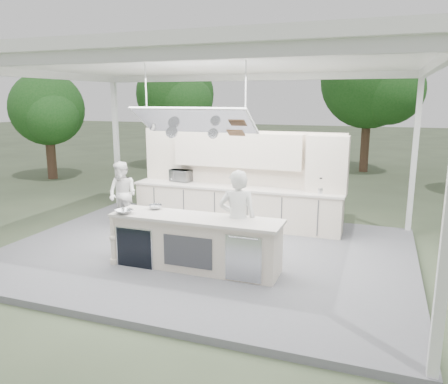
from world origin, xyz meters
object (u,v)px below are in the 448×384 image
at_px(demo_island, 195,242).
at_px(head_chef, 238,220).
at_px(back_counter, 235,206).
at_px(sous_chef, 123,194).

relative_size(demo_island, head_chef, 1.73).
xyz_separation_m(back_counter, sous_chef, (-2.49, -0.95, 0.30)).
relative_size(back_counter, sous_chef, 3.29).
height_order(back_counter, sous_chef, sous_chef).
bearing_deg(back_counter, sous_chef, -159.07).
height_order(head_chef, sous_chef, head_chef).
distance_m(back_counter, sous_chef, 2.68).
relative_size(demo_island, back_counter, 0.61).
bearing_deg(sous_chef, head_chef, -17.74).
height_order(back_counter, head_chef, head_chef).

